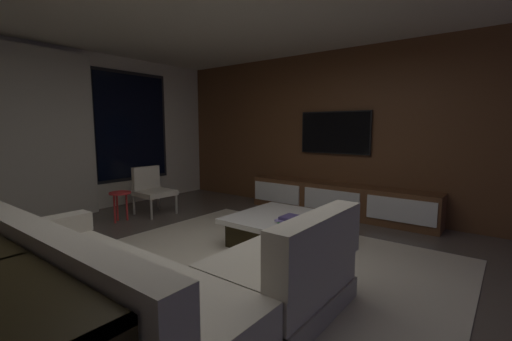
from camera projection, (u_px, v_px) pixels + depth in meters
The scene contains 11 objects.
floor at pixel (226, 275), 3.28m from camera, with size 9.20×9.20×0.00m, color #564C44.
back_wall_with_window at pixel (53, 133), 5.25m from camera, with size 6.60×0.30×2.70m.
media_wall at pixel (352, 133), 5.51m from camera, with size 0.12×7.80×2.70m.
area_rug at pixel (256, 265), 3.50m from camera, with size 3.20×3.80×0.01m, color beige.
sectional_couch at pixel (154, 287), 2.42m from camera, with size 1.98×2.50×0.82m.
coffee_table at pixel (283, 230), 4.10m from camera, with size 1.16×1.16×0.36m.
book_stack_on_coffee_table at pixel (290, 219), 3.81m from camera, with size 0.27×0.22×0.08m.
accent_chair_near_window at pixel (152, 188), 5.59m from camera, with size 0.56×0.58×0.78m.
side_stool at pixel (120, 198), 5.10m from camera, with size 0.32×0.32×0.46m.
media_console at pixel (339, 201), 5.46m from camera, with size 0.46×3.10×0.52m.
mounted_tv at pixel (335, 133), 5.58m from camera, with size 0.05×1.22×0.70m.
Camera 1 is at (-2.30, -2.14, 1.43)m, focal length 23.53 mm.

